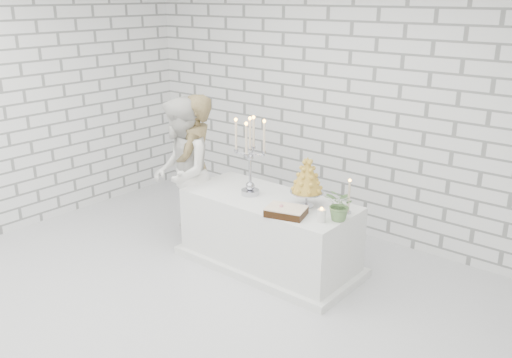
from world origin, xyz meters
name	(u,v)px	position (x,y,z in m)	size (l,w,h in m)	color
ground	(194,315)	(0.00, 0.00, 0.00)	(6.00, 5.00, 0.01)	silver
wall_back	(347,106)	(0.00, 2.50, 1.50)	(6.00, 0.01, 3.00)	white
wall_left	(4,106)	(-3.00, 0.00, 1.50)	(0.01, 5.00, 3.00)	white
cake_table	(269,232)	(-0.08, 1.18, 0.38)	(1.80, 0.80, 0.75)	white
groom	(195,170)	(-1.10, 1.13, 0.85)	(0.62, 0.41, 1.70)	brown
bride	(181,173)	(-1.16, 0.97, 0.84)	(0.82, 0.64, 1.68)	white
candelabra	(250,157)	(-0.30, 1.13, 1.16)	(0.33, 0.33, 0.82)	#A5A5AF
croquembouche	(307,182)	(0.34, 1.23, 1.00)	(0.33, 0.33, 0.51)	#AC8023
chocolate_cake	(286,211)	(0.32, 0.92, 0.79)	(0.36, 0.26, 0.08)	black
pillar_candle	(321,216)	(0.66, 1.00, 0.81)	(0.08, 0.08, 0.12)	white
extra_taper	(349,197)	(0.74, 1.33, 0.91)	(0.06, 0.06, 0.32)	beige
flowers	(341,205)	(0.77, 1.14, 0.90)	(0.27, 0.24, 0.30)	#56854B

